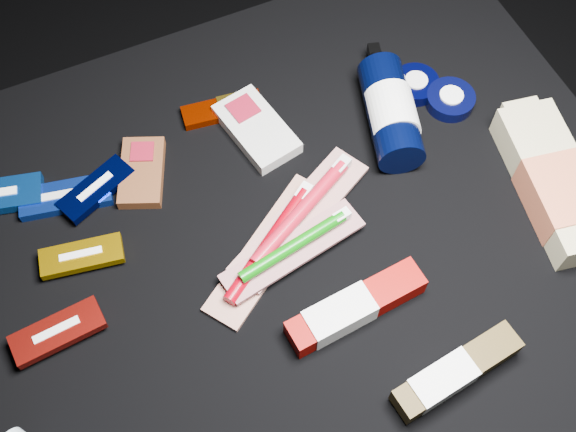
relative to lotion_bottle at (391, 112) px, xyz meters
name	(u,v)px	position (x,y,z in m)	size (l,w,h in m)	color
ground	(283,333)	(-0.21, -0.10, -0.43)	(3.00, 3.00, 0.00)	black
cloth_table	(282,291)	(-0.21, -0.10, -0.23)	(0.98, 0.78, 0.40)	black
luna_bar_0	(66,197)	(-0.46, 0.07, -0.03)	(0.13, 0.07, 0.02)	navy
luna_bar_2	(96,189)	(-0.42, 0.06, -0.02)	(0.12, 0.08, 0.01)	black
luna_bar_3	(82,256)	(-0.46, -0.03, -0.02)	(0.11, 0.06, 0.01)	#AA7C03
luna_bar_4	(58,332)	(-0.52, -0.11, -0.02)	(0.12, 0.05, 0.01)	maroon
clif_bar_0	(142,170)	(-0.35, 0.07, -0.02)	(0.09, 0.12, 0.02)	#5B3018
clif_bar_1	(254,126)	(-0.18, 0.07, -0.02)	(0.09, 0.14, 0.02)	beige
power_bar	(227,108)	(-0.20, 0.12, -0.03)	(0.12, 0.05, 0.01)	#841700
lotion_bottle	(391,112)	(0.00, 0.00, 0.00)	(0.11, 0.21, 0.07)	black
cream_tin_upper	(415,84)	(0.07, 0.04, -0.02)	(0.07, 0.07, 0.02)	black
cream_tin_lower	(450,100)	(0.10, 0.00, -0.02)	(0.07, 0.07, 0.02)	black
bodywash_bottle	(555,184)	(0.15, -0.19, -0.01)	(0.12, 0.25, 0.05)	#C3B787
toothbrush_pack_0	(270,245)	(-0.23, -0.11, -0.02)	(0.22, 0.18, 0.03)	beige
toothbrush_pack_1	(302,213)	(-0.18, -0.09, -0.02)	(0.24, 0.16, 0.03)	beige
toothbrush_pack_2	(295,247)	(-0.21, -0.13, -0.01)	(0.21, 0.08, 0.02)	#AAA49F
toothpaste_carton_red	(350,310)	(-0.18, -0.24, -0.02)	(0.19, 0.05, 0.04)	#860400
toothpaste_carton_green	(452,375)	(-0.11, -0.36, -0.01)	(0.17, 0.06, 0.03)	#3B2C0E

